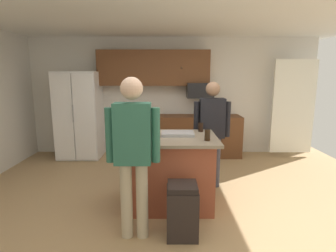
% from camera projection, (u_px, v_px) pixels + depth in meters
% --- Properties ---
extents(floor, '(7.04, 7.04, 0.00)m').
position_uv_depth(floor, '(174.00, 209.00, 3.61)').
color(floor, tan).
rests_on(floor, ground).
extents(ceiling, '(7.04, 7.04, 0.00)m').
position_uv_depth(ceiling, '(175.00, 3.00, 3.13)').
color(ceiling, white).
extents(back_wall, '(6.40, 0.10, 2.60)m').
position_uv_depth(back_wall, '(172.00, 96.00, 6.12)').
color(back_wall, silver).
rests_on(back_wall, ground).
extents(french_door_window_panel, '(0.90, 0.06, 2.00)m').
position_uv_depth(french_door_window_panel, '(293.00, 107.00, 5.77)').
color(french_door_window_panel, white).
rests_on(french_door_window_panel, ground).
extents(cabinet_run_upper, '(2.40, 0.38, 0.75)m').
position_uv_depth(cabinet_run_upper, '(153.00, 68.00, 5.81)').
color(cabinet_run_upper, brown).
extents(cabinet_run_lower, '(1.80, 0.63, 0.90)m').
position_uv_depth(cabinet_run_lower, '(199.00, 136.00, 5.97)').
color(cabinet_run_lower, brown).
rests_on(cabinet_run_lower, ground).
extents(refrigerator, '(0.89, 0.76, 1.85)m').
position_uv_depth(refrigerator, '(79.00, 115.00, 5.78)').
color(refrigerator, white).
rests_on(refrigerator, ground).
extents(microwave_over_range, '(0.56, 0.40, 0.32)m').
position_uv_depth(microwave_over_range, '(200.00, 90.00, 5.80)').
color(microwave_over_range, black).
extents(kitchen_island, '(1.30, 0.96, 0.96)m').
position_uv_depth(kitchen_island, '(168.00, 170.00, 3.67)').
color(kitchen_island, '#9E4C33').
rests_on(kitchen_island, ground).
extents(person_host_foreground, '(0.57, 0.23, 1.75)m').
position_uv_depth(person_host_foreground, '(133.00, 148.00, 2.82)').
color(person_host_foreground, tan).
rests_on(person_host_foreground, ground).
extents(person_guest_by_door, '(0.57, 0.22, 1.67)m').
position_uv_depth(person_guest_by_door, '(212.00, 128.00, 4.19)').
color(person_guest_by_door, '#383842').
rests_on(person_guest_by_door, ground).
extents(glass_dark_ale, '(0.07, 0.07, 0.16)m').
position_uv_depth(glass_dark_ale, '(149.00, 133.00, 3.43)').
color(glass_dark_ale, black).
rests_on(glass_dark_ale, kitchen_island).
extents(tumbler_amber, '(0.07, 0.07, 0.13)m').
position_uv_depth(tumbler_amber, '(201.00, 127.00, 3.89)').
color(tumbler_amber, black).
rests_on(tumbler_amber, kitchen_island).
extents(glass_pilsner, '(0.07, 0.07, 0.14)m').
position_uv_depth(glass_pilsner, '(207.00, 135.00, 3.35)').
color(glass_pilsner, black).
rests_on(glass_pilsner, kitchen_island).
extents(serving_tray, '(0.44, 0.30, 0.04)m').
position_uv_depth(serving_tray, '(177.00, 134.00, 3.66)').
color(serving_tray, '#B7B7BC').
rests_on(serving_tray, kitchen_island).
extents(trash_bin, '(0.34, 0.34, 0.61)m').
position_uv_depth(trash_bin, '(182.00, 210.00, 2.96)').
color(trash_bin, black).
rests_on(trash_bin, ground).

